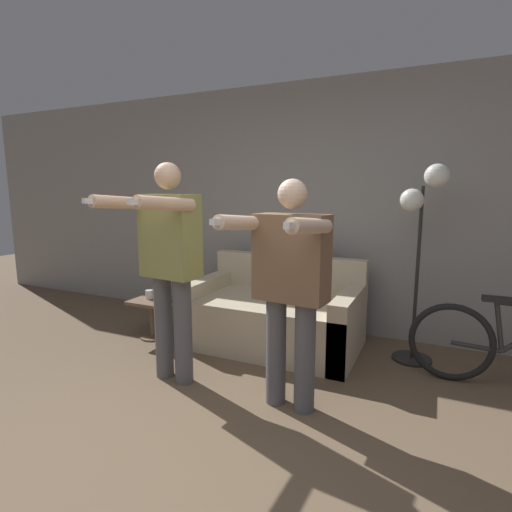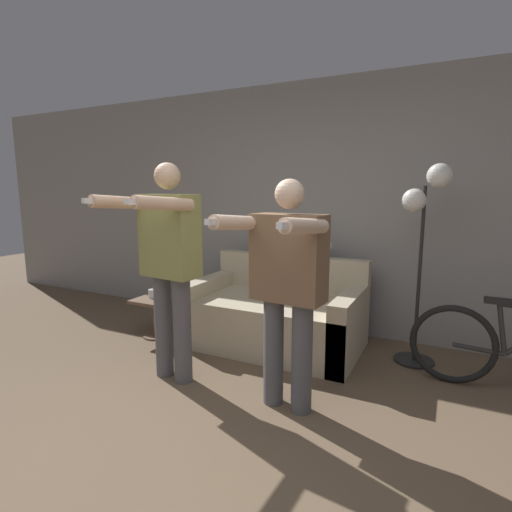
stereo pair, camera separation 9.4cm
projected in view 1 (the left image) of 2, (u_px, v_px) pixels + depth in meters
ground_plane at (164, 500)px, 1.94m from camera, size 16.00×16.00×0.00m
wall_back at (322, 209)px, 4.18m from camera, size 10.00×0.05×2.60m
couch at (274, 316)px, 3.87m from camera, size 1.61×0.95×0.83m
person_left at (169, 258)px, 3.02m from camera, size 0.58×0.72×1.69m
person_right at (290, 279)px, 2.63m from camera, size 0.60×0.71×1.56m
cat at (309, 249)px, 4.01m from camera, size 0.54×0.15×0.18m
floor_lamp at (422, 216)px, 3.34m from camera, size 0.38×0.34×1.70m
side_table at (153, 310)px, 4.05m from camera, size 0.39×0.39×0.40m
cup at (149, 294)px, 4.05m from camera, size 0.08×0.08×0.09m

